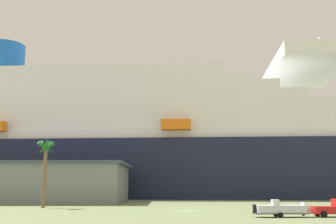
# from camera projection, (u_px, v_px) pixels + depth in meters

# --- Properties ---
(ground_plane) EXTENTS (600.00, 600.00, 0.00)m
(ground_plane) POSITION_uv_depth(u_px,v_px,m) (182.00, 203.00, 94.42)
(ground_plane) COLOR #66754C
(cruise_ship) EXTENTS (270.44, 56.46, 59.01)m
(cruise_ship) POSITION_uv_depth(u_px,v_px,m) (99.00, 147.00, 134.44)
(cruise_ship) COLOR #191E38
(cruise_ship) RESTS_ON ground_plane
(terminal_building) EXTENTS (45.01, 25.31, 8.87)m
(terminal_building) POSITION_uv_depth(u_px,v_px,m) (29.00, 183.00, 95.39)
(terminal_building) COLOR slate
(terminal_building) RESTS_ON ground_plane
(pickup_truck) EXTENTS (5.69, 2.49, 2.20)m
(pickup_truck) POSITION_uv_depth(u_px,v_px,m) (336.00, 208.00, 52.03)
(pickup_truck) COLOR red
(pickup_truck) RESTS_ON ground_plane
(small_boat_on_trailer) EXTENTS (8.49, 2.25, 2.15)m
(small_boat_on_trailer) POSITION_uv_depth(u_px,v_px,m) (286.00, 209.00, 51.71)
(small_boat_on_trailer) COLOR #595960
(small_boat_on_trailer) RESTS_ON ground_plane
(palm_tree) EXTENTS (3.36, 3.05, 11.75)m
(palm_tree) POSITION_uv_depth(u_px,v_px,m) (45.00, 156.00, 74.32)
(palm_tree) COLOR brown
(palm_tree) RESTS_ON ground_plane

